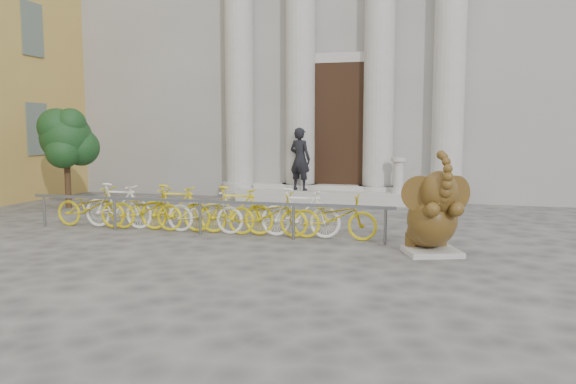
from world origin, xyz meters
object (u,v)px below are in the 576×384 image
(elephant_statue, at_px, (433,217))
(tree, at_px, (66,139))
(pedestrian, at_px, (300,159))
(bike_rack, at_px, (205,209))

(elephant_statue, xyz_separation_m, tree, (-9.92, 3.47, 1.27))
(pedestrian, bearing_deg, tree, 45.27)
(bike_rack, relative_size, tree, 2.90)
(bike_rack, distance_m, pedestrian, 5.59)
(tree, relative_size, pedestrian, 1.47)
(pedestrian, bearing_deg, bike_rack, 101.79)
(elephant_statue, relative_size, tree, 0.66)
(bike_rack, bearing_deg, pedestrian, 82.87)
(elephant_statue, distance_m, pedestrian, 7.57)
(elephant_statue, distance_m, bike_rack, 4.77)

